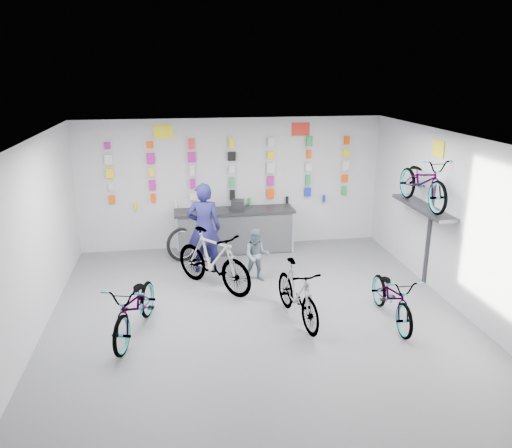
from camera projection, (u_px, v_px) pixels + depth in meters
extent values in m
plane|color=#56565B|center=(261.00, 326.00, 8.21)|extent=(8.00, 8.00, 0.00)
plane|color=white|center=(262.00, 143.00, 7.31)|extent=(8.00, 8.00, 0.00)
plane|color=silver|center=(232.00, 184.00, 11.53)|extent=(7.00, 0.00, 7.00)
plane|color=silver|center=(346.00, 401.00, 3.99)|extent=(7.00, 0.00, 7.00)
plane|color=silver|center=(24.00, 252.00, 7.22)|extent=(0.00, 8.00, 8.00)
plane|color=silver|center=(468.00, 228.00, 8.30)|extent=(0.00, 8.00, 8.00)
cube|color=black|center=(235.00, 233.00, 11.42)|extent=(2.60, 0.60, 0.90)
cube|color=silver|center=(236.00, 236.00, 11.13)|extent=(2.60, 0.02, 0.90)
cube|color=silver|center=(177.00, 239.00, 10.93)|extent=(0.04, 0.04, 0.96)
cube|color=silver|center=(293.00, 233.00, 11.33)|extent=(0.04, 0.04, 0.96)
cube|color=black|center=(234.00, 211.00, 11.26)|extent=(2.70, 0.66, 0.06)
cube|color=#FD4604|center=(112.00, 200.00, 11.12)|extent=(0.13, 0.06, 0.18)
cube|color=#FD4604|center=(153.00, 198.00, 11.26)|extent=(0.11, 0.06, 0.19)
cube|color=silver|center=(193.00, 196.00, 11.40)|extent=(0.15, 0.06, 0.16)
cube|color=black|center=(232.00, 195.00, 11.54)|extent=(0.12, 0.06, 0.23)
cube|color=#FD4604|center=(270.00, 193.00, 11.68)|extent=(0.16, 0.06, 0.23)
cube|color=#1628B1|center=(308.00, 192.00, 11.81)|extent=(0.15, 0.06, 0.21)
cube|color=green|center=(344.00, 191.00, 11.95)|extent=(0.12, 0.06, 0.21)
cube|color=silver|center=(111.00, 186.00, 11.03)|extent=(0.10, 0.06, 0.15)
cube|color=#A8157D|center=(152.00, 185.00, 11.17)|extent=(0.14, 0.06, 0.21)
cube|color=#A8157D|center=(193.00, 184.00, 11.31)|extent=(0.12, 0.06, 0.22)
cube|color=green|center=(232.00, 182.00, 11.45)|extent=(0.10, 0.06, 0.24)
cube|color=#A8157D|center=(271.00, 181.00, 11.59)|extent=(0.14, 0.06, 0.22)
cube|color=green|center=(308.00, 180.00, 11.72)|extent=(0.11, 0.06, 0.23)
cube|color=#FD4604|center=(345.00, 178.00, 11.86)|extent=(0.15, 0.06, 0.17)
cube|color=yellow|center=(110.00, 173.00, 10.94)|extent=(0.16, 0.06, 0.21)
cube|color=yellow|center=(152.00, 172.00, 11.08)|extent=(0.10, 0.06, 0.20)
cube|color=silver|center=(192.00, 171.00, 11.22)|extent=(0.11, 0.06, 0.23)
cube|color=silver|center=(232.00, 169.00, 11.36)|extent=(0.14, 0.06, 0.15)
cube|color=silver|center=(271.00, 168.00, 11.50)|extent=(0.17, 0.06, 0.24)
cube|color=silver|center=(308.00, 167.00, 11.63)|extent=(0.14, 0.06, 0.19)
cube|color=silver|center=(345.00, 166.00, 11.77)|extent=(0.16, 0.06, 0.23)
cube|color=silver|center=(109.00, 160.00, 10.85)|extent=(0.16, 0.06, 0.22)
cube|color=#A8157D|center=(151.00, 158.00, 10.99)|extent=(0.17, 0.06, 0.23)
cube|color=#A8157D|center=(192.00, 157.00, 11.13)|extent=(0.17, 0.06, 0.22)
cube|color=black|center=(232.00, 156.00, 11.27)|extent=(0.18, 0.06, 0.20)
cube|color=yellow|center=(271.00, 155.00, 11.41)|extent=(0.15, 0.06, 0.17)
cube|color=#FD4604|center=(309.00, 154.00, 11.55)|extent=(0.10, 0.06, 0.19)
cube|color=yellow|center=(346.00, 153.00, 11.68)|extent=(0.14, 0.06, 0.18)
cube|color=#A8157D|center=(107.00, 146.00, 10.77)|extent=(0.12, 0.06, 0.15)
cube|color=#FD4604|center=(150.00, 145.00, 10.90)|extent=(0.14, 0.06, 0.14)
cube|color=red|center=(191.00, 144.00, 11.04)|extent=(0.12, 0.06, 0.23)
cube|color=yellow|center=(232.00, 143.00, 11.18)|extent=(0.10, 0.06, 0.22)
cube|color=silver|center=(271.00, 142.00, 11.32)|extent=(0.14, 0.06, 0.19)
cube|color=green|center=(309.00, 141.00, 11.46)|extent=(0.14, 0.06, 0.23)
cube|color=#FD4604|center=(347.00, 140.00, 11.59)|extent=(0.12, 0.06, 0.19)
cylinder|color=yellow|center=(136.00, 206.00, 11.23)|extent=(0.07, 0.07, 0.16)
cylinder|color=silver|center=(176.00, 205.00, 11.37)|extent=(0.07, 0.07, 0.16)
cylinder|color=green|center=(250.00, 201.00, 11.63)|extent=(0.07, 0.07, 0.16)
cylinder|color=black|center=(287.00, 200.00, 11.77)|extent=(0.07, 0.07, 0.16)
cylinder|color=#1628B1|center=(324.00, 198.00, 11.91)|extent=(0.07, 0.07, 0.16)
cube|color=#333338|center=(423.00, 207.00, 9.38)|extent=(0.38, 1.90, 0.06)
cube|color=#333338|center=(429.00, 234.00, 9.57)|extent=(0.04, 0.10, 2.00)
cube|color=yellow|center=(163.00, 132.00, 10.92)|extent=(0.42, 0.02, 0.30)
cube|color=red|center=(301.00, 129.00, 11.39)|extent=(0.42, 0.02, 0.30)
cube|color=yellow|center=(438.00, 149.00, 9.08)|extent=(0.02, 0.40, 0.30)
imported|color=gray|center=(135.00, 307.00, 7.81)|extent=(1.08, 1.93, 0.96)
imported|color=gray|center=(297.00, 293.00, 8.23)|extent=(0.74, 1.73, 1.00)
imported|color=gray|center=(392.00, 296.00, 8.25)|extent=(0.65, 1.71, 0.89)
imported|color=gray|center=(213.00, 260.00, 9.44)|extent=(1.66, 1.84, 1.16)
imported|color=gray|center=(423.00, 181.00, 9.22)|extent=(0.63, 1.80, 0.95)
imported|color=#19194F|center=(204.00, 228.00, 10.14)|extent=(0.73, 0.53, 1.88)
imported|color=slate|center=(257.00, 256.00, 9.79)|extent=(0.56, 0.46, 1.07)
torus|color=black|center=(183.00, 245.00, 10.90)|extent=(0.77, 0.50, 0.75)
torus|color=silver|center=(183.00, 245.00, 10.90)|extent=(0.62, 0.37, 0.60)
cube|color=black|center=(238.00, 205.00, 11.23)|extent=(0.34, 0.35, 0.22)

